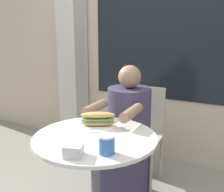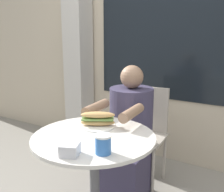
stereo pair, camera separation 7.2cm
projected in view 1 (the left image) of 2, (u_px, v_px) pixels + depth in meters
name	position (u px, v px, depth m)	size (l,w,h in m)	color
storefront_wall	(171.00, 28.00, 2.62)	(8.00, 0.09, 2.80)	#B7A88E
lattice_pillar	(72.00, 46.00, 3.03)	(0.25, 0.25, 2.40)	#B2ADA3
cafe_table	(96.00, 166.00, 1.60)	(0.74, 0.74, 0.75)	beige
diner_chair	(143.00, 125.00, 2.40)	(0.40, 0.40, 0.87)	#ADA393
seated_diner	(127.00, 144.00, 2.11)	(0.37, 0.63, 1.11)	#38334C
sandwich_on_plate	(98.00, 120.00, 1.70)	(0.23, 0.23, 0.10)	white
drink_cup	(107.00, 144.00, 1.31)	(0.09, 0.09, 0.10)	#336BB7
napkin_box	(74.00, 150.00, 1.29)	(0.12, 0.12, 0.06)	silver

